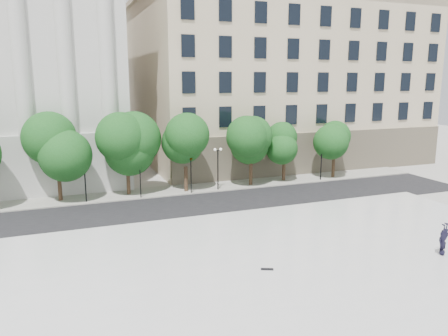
{
  "coord_description": "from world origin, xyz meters",
  "views": [
    {
      "loc": [
        -8.77,
        -17.53,
        10.98
      ],
      "look_at": [
        1.76,
        10.0,
        5.0
      ],
      "focal_mm": 35.0,
      "sensor_mm": 36.0,
      "label": 1
    }
  ],
  "objects_px": {
    "traffic_light_east": "(191,157)",
    "person_lying": "(442,251)",
    "traffic_light_west": "(139,160)",
    "skateboard": "(267,269)"
  },
  "relations": [
    {
      "from": "traffic_light_east",
      "to": "person_lying",
      "type": "distance_m",
      "value": 23.41
    },
    {
      "from": "traffic_light_west",
      "to": "skateboard",
      "type": "distance_m",
      "value": 19.82
    },
    {
      "from": "traffic_light_west",
      "to": "traffic_light_east",
      "type": "height_order",
      "value": "traffic_light_west"
    },
    {
      "from": "traffic_light_west",
      "to": "traffic_light_east",
      "type": "bearing_deg",
      "value": 0.0
    },
    {
      "from": "skateboard",
      "to": "traffic_light_west",
      "type": "bearing_deg",
      "value": 124.82
    },
    {
      "from": "traffic_light_east",
      "to": "skateboard",
      "type": "height_order",
      "value": "traffic_light_east"
    },
    {
      "from": "traffic_light_west",
      "to": "skateboard",
      "type": "relative_size",
      "value": 5.87
    },
    {
      "from": "person_lying",
      "to": "skateboard",
      "type": "distance_m",
      "value": 11.12
    },
    {
      "from": "person_lying",
      "to": "skateboard",
      "type": "relative_size",
      "value": 2.8
    },
    {
      "from": "person_lying",
      "to": "skateboard",
      "type": "bearing_deg",
      "value": 154.87
    }
  ]
}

